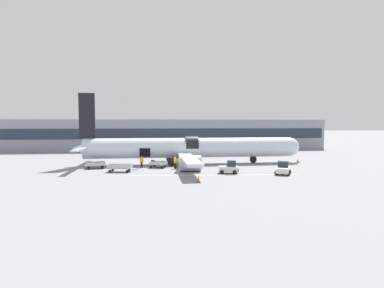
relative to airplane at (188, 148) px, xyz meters
The scene contains 16 objects.
ground_plane 6.81m from the airplane, 106.84° to the right, with size 500.00×500.00×0.00m, color gray.
apron_marking_line 11.73m from the airplane, 80.15° to the right, with size 22.60×2.46×0.01m.
terminal_strip 31.77m from the airplane, 93.28° to the left, with size 82.52×13.64×7.87m.
airplane is the anchor object (origin of this frame).
baggage_tug_lead 11.30m from the airplane, 66.64° to the right, with size 2.81×2.04×1.75m.
baggage_tug_mid 16.51m from the airplane, 45.67° to the right, with size 2.83×3.37×1.67m.
baggage_cart_loading 6.72m from the airplane, 143.49° to the right, with size 3.44×2.38×1.19m.
baggage_cart_queued 12.82m from the airplane, 145.89° to the right, with size 4.34×2.09×1.08m.
baggage_cart_empty 14.96m from the airplane, 167.07° to the right, with size 3.83×2.30×0.99m.
ground_crew_loader_a 4.79m from the airplane, 115.06° to the right, with size 0.57×0.57×1.78m.
ground_crew_loader_b 8.42m from the airplane, 158.03° to the right, with size 0.61×0.46×1.75m.
ground_crew_driver 5.93m from the airplane, 116.97° to the right, with size 0.57×0.59×1.81m.
ground_crew_supervisor 5.16m from the airplane, 97.92° to the right, with size 0.63×0.52×1.82m.
ground_crew_helper 3.59m from the airplane, 112.06° to the right, with size 0.52×0.47×1.54m.
safety_cone_nose 19.29m from the airplane, ahead, with size 0.62×0.62×0.66m.
safety_cone_engine_left 16.01m from the airplane, 92.29° to the right, with size 0.47×0.47×0.79m.
Camera 1 is at (-3.90, -43.69, 6.69)m, focal length 28.00 mm.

